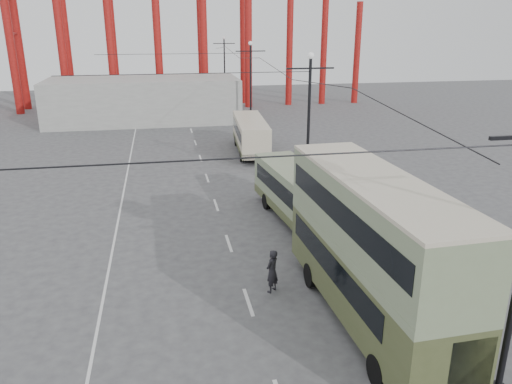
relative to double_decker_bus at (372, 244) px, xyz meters
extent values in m
plane|color=#454547|center=(-3.28, -1.78, -3.29)|extent=(160.00, 160.00, 0.00)
cube|color=silver|center=(-4.28, 17.22, -3.28)|extent=(0.15, 82.00, 0.01)
cube|color=silver|center=(2.12, 18.22, -3.28)|extent=(0.12, 120.00, 0.01)
cube|color=silver|center=(-10.28, 18.22, -3.28)|extent=(0.12, 120.00, 0.01)
cylinder|color=black|center=(2.32, 16.22, 1.21)|extent=(0.20, 0.20, 9.00)
cylinder|color=black|center=(2.32, 16.22, -3.04)|extent=(0.44, 0.44, 0.50)
cube|color=black|center=(2.32, 16.22, 5.01)|extent=(3.20, 0.10, 0.10)
sphere|color=white|center=(2.32, 16.22, 5.81)|extent=(0.44, 0.44, 0.44)
cylinder|color=black|center=(2.32, 38.22, 1.21)|extent=(0.20, 0.20, 9.00)
cylinder|color=black|center=(2.32, 38.22, -3.04)|extent=(0.44, 0.44, 0.50)
cube|color=black|center=(2.32, 38.22, 5.01)|extent=(3.20, 0.10, 0.10)
sphere|color=white|center=(2.32, 38.22, 5.81)|extent=(0.44, 0.44, 0.44)
cylinder|color=black|center=(2.32, 60.22, 1.21)|extent=(0.20, 0.20, 9.00)
cylinder|color=black|center=(2.32, 60.22, -3.04)|extent=(0.44, 0.44, 0.50)
cube|color=black|center=(2.32, 60.22, 5.01)|extent=(3.20, 0.10, 0.10)
sphere|color=white|center=(2.32, 60.22, 5.81)|extent=(0.44, 0.44, 0.44)
cylinder|color=maroon|center=(-25.28, 53.22, 5.71)|extent=(1.00, 1.00, 18.00)
cylinder|color=maroon|center=(-25.28, 57.22, 5.71)|extent=(1.00, 1.00, 18.00)
cylinder|color=maroon|center=(-19.28, 53.22, 10.21)|extent=(1.00, 1.00, 27.00)
cylinder|color=maroon|center=(-19.28, 57.22, 10.21)|extent=(1.00, 1.00, 27.00)
cylinder|color=maroon|center=(15.72, 54.22, 7.71)|extent=(0.90, 0.90, 22.00)
cylinder|color=maroon|center=(20.72, 54.22, 3.71)|extent=(0.90, 0.90, 14.00)
cube|color=gray|center=(-9.28, 45.22, -0.79)|extent=(22.00, 10.00, 5.00)
cube|color=#414827|center=(0.00, 0.00, -1.48)|extent=(3.16, 11.03, 2.41)
cube|color=black|center=(0.00, 0.00, -0.99)|extent=(3.12, 8.85, 0.98)
cube|color=gray|center=(0.00, 0.00, -0.12)|extent=(3.18, 11.03, 0.33)
cube|color=gray|center=(0.00, 0.00, 1.25)|extent=(3.16, 11.03, 2.41)
cube|color=black|center=(0.00, 0.00, 1.36)|extent=(3.18, 10.38, 0.93)
cube|color=beige|center=(0.00, 0.00, 2.52)|extent=(3.18, 11.03, 0.13)
cylinder|color=black|center=(-1.36, 3.01, -2.74)|extent=(0.35, 1.10, 1.09)
cylinder|color=black|center=(1.11, 3.11, -2.74)|extent=(0.35, 1.10, 1.09)
cylinder|color=black|center=(-1.10, -3.54, -2.74)|extent=(0.35, 1.10, 1.09)
cylinder|color=black|center=(1.37, -3.45, -2.74)|extent=(0.35, 1.10, 1.09)
cube|color=gray|center=(0.20, 9.84, -1.56)|extent=(3.57, 11.05, 2.37)
cube|color=black|center=(0.20, 9.84, -1.17)|extent=(3.49, 9.87, 0.94)
cube|color=#414827|center=(0.20, 9.84, -2.50)|extent=(3.60, 11.05, 0.49)
cube|color=gray|center=(0.20, 9.84, -0.30)|extent=(3.59, 11.05, 0.16)
cylinder|color=black|center=(-1.22, 12.77, -2.80)|extent=(0.38, 1.01, 0.99)
cylinder|color=black|center=(0.99, 13.00, -2.80)|extent=(0.38, 1.01, 0.99)
cylinder|color=black|center=(-0.55, 6.29, -2.80)|extent=(0.38, 1.01, 0.99)
cylinder|color=black|center=(1.66, 6.52, -2.80)|extent=(0.38, 1.01, 0.99)
cube|color=beige|center=(0.37, 27.47, -1.60)|extent=(3.10, 9.80, 2.32)
cube|color=black|center=(0.37, 27.47, -1.21)|extent=(3.05, 8.65, 0.92)
cube|color=#414827|center=(0.37, 27.47, -2.52)|extent=(3.13, 9.81, 0.48)
cube|color=beige|center=(0.37, 27.47, -0.36)|extent=(3.12, 9.81, 0.15)
cylinder|color=black|center=(-0.54, 30.06, -2.81)|extent=(0.34, 0.98, 0.97)
cylinder|color=black|center=(1.63, 29.90, -2.81)|extent=(0.34, 0.98, 0.97)
cylinder|color=black|center=(-0.93, 24.66, -2.81)|extent=(0.34, 0.98, 0.97)
cylinder|color=black|center=(1.25, 24.51, -2.81)|extent=(0.34, 0.98, 0.97)
imported|color=black|center=(-3.12, 2.92, -2.32)|extent=(0.83, 0.83, 1.95)
camera|label=1|loc=(-7.39, -15.80, 7.75)|focal=35.00mm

